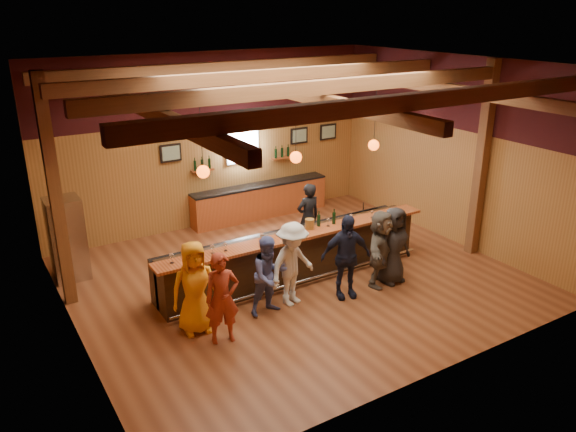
{
  "coord_description": "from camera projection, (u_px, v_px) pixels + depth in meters",
  "views": [
    {
      "loc": [
        -5.83,
        -9.21,
        5.53
      ],
      "look_at": [
        0.0,
        0.3,
        1.35
      ],
      "focal_mm": 35.0,
      "sensor_mm": 36.0,
      "label": 1
    }
  ],
  "objects": [
    {
      "name": "glass_h",
      "position": [
        372.0,
        212.0,
        12.48
      ],
      "size": [
        0.08,
        0.08,
        0.17
      ],
      "color": "silver",
      "rests_on": "bar_counter"
    },
    {
      "name": "window",
      "position": [
        242.0,
        145.0,
        14.97
      ],
      "size": [
        0.95,
        0.09,
        0.95
      ],
      "color": "silver",
      "rests_on": "room"
    },
    {
      "name": "glass_f",
      "position": [
        328.0,
        220.0,
        11.97
      ],
      "size": [
        0.08,
        0.08,
        0.19
      ],
      "color": "silver",
      "rests_on": "bar_counter"
    },
    {
      "name": "ice_bucket",
      "position": [
        310.0,
        224.0,
        11.84
      ],
      "size": [
        0.2,
        0.2,
        0.21
      ],
      "primitive_type": "cylinder",
      "color": "brown",
      "rests_on": "bar_counter"
    },
    {
      "name": "glass_a",
      "position": [
        172.0,
        256.0,
        10.24
      ],
      "size": [
        0.09,
        0.09,
        0.2
      ],
      "color": "silver",
      "rests_on": "bar_counter"
    },
    {
      "name": "glass_g",
      "position": [
        351.0,
        216.0,
        12.17
      ],
      "size": [
        0.09,
        0.09,
        0.2
      ],
      "color": "silver",
      "rests_on": "bar_counter"
    },
    {
      "name": "customer_redvest",
      "position": [
        222.0,
        298.0,
        9.62
      ],
      "size": [
        0.67,
        0.51,
        1.66
      ],
      "primitive_type": "imported",
      "rotation": [
        0.0,
        0.0,
        -0.2
      ],
      "color": "#9B301C",
      "rests_on": "ground"
    },
    {
      "name": "customer_denim",
      "position": [
        269.0,
        275.0,
        10.54
      ],
      "size": [
        0.79,
        0.63,
        1.57
      ],
      "primitive_type": "imported",
      "rotation": [
        0.0,
        0.0,
        0.05
      ],
      "color": "#505DA1",
      "rests_on": "ground"
    },
    {
      "name": "stainless_fridge",
      "position": [
        67.0,
        239.0,
        11.9
      ],
      "size": [
        0.7,
        0.7,
        1.8
      ],
      "primitive_type": "cube",
      "color": "silver",
      "rests_on": "ground"
    },
    {
      "name": "pendant_lights",
      "position": [
        296.0,
        157.0,
        11.19
      ],
      "size": [
        4.24,
        0.24,
        1.37
      ],
      "color": "black",
      "rests_on": "room"
    },
    {
      "name": "bar_counter",
      "position": [
        292.0,
        254.0,
        12.09
      ],
      "size": [
        6.3,
        1.07,
        1.11
      ],
      "color": "black",
      "rests_on": "ground"
    },
    {
      "name": "glass_e",
      "position": [
        282.0,
        231.0,
        11.42
      ],
      "size": [
        0.08,
        0.08,
        0.17
      ],
      "color": "silver",
      "rests_on": "bar_counter"
    },
    {
      "name": "customer_navy",
      "position": [
        346.0,
        257.0,
        11.11
      ],
      "size": [
        1.1,
        0.7,
        1.75
      ],
      "primitive_type": "imported",
      "rotation": [
        0.0,
        0.0,
        -0.28
      ],
      "color": "#191D33",
      "rests_on": "ground"
    },
    {
      "name": "wine_shelves",
      "position": [
        244.0,
        161.0,
        15.06
      ],
      "size": [
        3.0,
        0.18,
        0.3
      ],
      "color": "#953E1B",
      "rests_on": "room"
    },
    {
      "name": "back_bar_cabinet",
      "position": [
        260.0,
        201.0,
        15.53
      ],
      "size": [
        4.0,
        0.52,
        0.95
      ],
      "color": "#953E1B",
      "rests_on": "ground"
    },
    {
      "name": "glass_d",
      "position": [
        262.0,
        236.0,
        11.16
      ],
      "size": [
        0.09,
        0.09,
        0.19
      ],
      "color": "silver",
      "rests_on": "bar_counter"
    },
    {
      "name": "customer_dark",
      "position": [
        394.0,
        245.0,
        11.73
      ],
      "size": [
        0.87,
        0.61,
        1.67
      ],
      "primitive_type": "imported",
      "rotation": [
        0.0,
        0.0,
        0.1
      ],
      "color": "black",
      "rests_on": "ground"
    },
    {
      "name": "glass_c",
      "position": [
        225.0,
        245.0,
        10.77
      ],
      "size": [
        0.08,
        0.08,
        0.17
      ],
      "color": "silver",
      "rests_on": "bar_counter"
    },
    {
      "name": "customer_white",
      "position": [
        292.0,
        264.0,
        10.84
      ],
      "size": [
        1.24,
        0.91,
        1.71
      ],
      "primitive_type": "imported",
      "rotation": [
        0.0,
        0.0,
        0.28
      ],
      "color": "silver",
      "rests_on": "ground"
    },
    {
      "name": "customer_orange",
      "position": [
        195.0,
        288.0,
        9.91
      ],
      "size": [
        0.91,
        0.65,
        1.73
      ],
      "primitive_type": "imported",
      "rotation": [
        0.0,
        0.0,
        -0.13
      ],
      "color": "orange",
      "rests_on": "ground"
    },
    {
      "name": "framed_pictures",
      "position": [
        271.0,
        140.0,
        15.36
      ],
      "size": [
        5.35,
        0.05,
        0.45
      ],
      "color": "black",
      "rests_on": "room"
    },
    {
      "name": "customer_brown",
      "position": [
        380.0,
        248.0,
        11.63
      ],
      "size": [
        1.55,
        1.22,
        1.64
      ],
      "primitive_type": "imported",
      "rotation": [
        0.0,
        0.0,
        0.56
      ],
      "color": "#61584D",
      "rests_on": "ground"
    },
    {
      "name": "bottle_a",
      "position": [
        319.0,
        220.0,
        11.97
      ],
      "size": [
        0.07,
        0.07,
        0.34
      ],
      "color": "black",
      "rests_on": "bar_counter"
    },
    {
      "name": "glass_b",
      "position": [
        212.0,
        247.0,
        10.65
      ],
      "size": [
        0.08,
        0.08,
        0.19
      ],
      "color": "silver",
      "rests_on": "bar_counter"
    },
    {
      "name": "bartender",
      "position": [
        308.0,
        218.0,
        13.25
      ],
      "size": [
        0.62,
        0.41,
        1.68
      ],
      "primitive_type": "imported",
      "rotation": [
        0.0,
        0.0,
        3.15
      ],
      "color": "black",
      "rests_on": "ground"
    },
    {
      "name": "bottle_b",
      "position": [
        334.0,
        218.0,
        12.1
      ],
      "size": [
        0.07,
        0.07,
        0.34
      ],
      "color": "black",
      "rests_on": "bar_counter"
    },
    {
      "name": "room",
      "position": [
        294.0,
        131.0,
        11.06
      ],
      "size": [
        9.04,
        9.0,
        4.52
      ],
      "color": "brown",
      "rests_on": "ground"
    }
  ]
}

